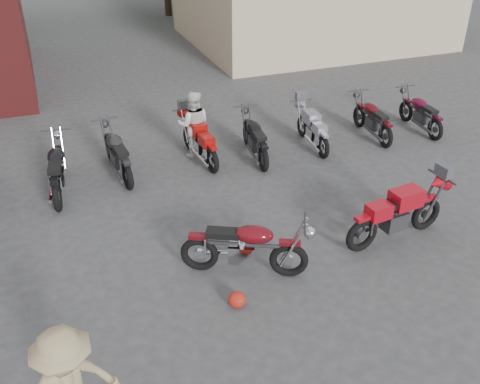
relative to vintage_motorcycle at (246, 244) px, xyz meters
name	(u,v)px	position (x,y,z in m)	size (l,w,h in m)	color
ground	(264,303)	(-0.02, -0.84, -0.62)	(90.00, 90.00, 0.00)	#37373A
vintage_motorcycle	(246,244)	(0.00, 0.00, 0.00)	(2.15, 0.71, 1.25)	#5C0B12
sportbike	(399,211)	(3.06, -0.05, 0.01)	(2.17, 0.72, 1.26)	#AD0E1C
helmet	(237,300)	(-0.45, -0.74, -0.49)	(0.29, 0.29, 0.27)	#AD1F12
person_light	(194,125)	(0.50, 4.81, 0.22)	(0.82, 0.64, 1.69)	silver
row_bike_2	(57,167)	(-2.81, 4.15, -0.01)	(2.12, 0.70, 1.23)	black
row_bike_3	(117,151)	(-1.45, 4.51, -0.03)	(2.07, 0.68, 1.20)	black
row_bike_4	(199,138)	(0.55, 4.56, -0.04)	(2.00, 0.66, 1.16)	#A50F0D
row_bike_5	(255,136)	(1.88, 4.21, -0.05)	(2.00, 0.66, 1.16)	black
row_bike_6	(312,127)	(3.51, 4.28, -0.08)	(1.87, 0.62, 1.08)	gray
row_bike_7	(372,117)	(5.30, 4.28, -0.06)	(1.95, 0.64, 1.13)	#4C0912
row_bike_8	(421,111)	(6.78, 4.19, -0.07)	(1.91, 0.63, 1.11)	#4C0922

